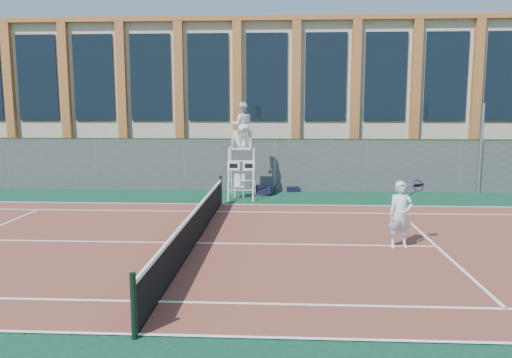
{
  "coord_description": "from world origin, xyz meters",
  "views": [
    {
      "loc": [
        2.32,
        -12.97,
        3.65
      ],
      "look_at": [
        1.48,
        3.0,
        1.36
      ],
      "focal_mm": 35.0,
      "sensor_mm": 36.0,
      "label": 1
    }
  ],
  "objects_px": {
    "steel_pole": "(481,149)",
    "plastic_chair": "(239,184)",
    "umpire_chair": "(242,128)",
    "tennis_player": "(401,214)"
  },
  "relations": [
    {
      "from": "steel_pole",
      "to": "tennis_player",
      "type": "bearing_deg",
      "value": -121.36
    },
    {
      "from": "umpire_chair",
      "to": "tennis_player",
      "type": "relative_size",
      "value": 2.22
    },
    {
      "from": "steel_pole",
      "to": "tennis_player",
      "type": "height_order",
      "value": "steel_pole"
    },
    {
      "from": "steel_pole",
      "to": "plastic_chair",
      "type": "height_order",
      "value": "steel_pole"
    },
    {
      "from": "tennis_player",
      "to": "umpire_chair",
      "type": "bearing_deg",
      "value": 123.26
    },
    {
      "from": "umpire_chair",
      "to": "plastic_chair",
      "type": "height_order",
      "value": "umpire_chair"
    },
    {
      "from": "steel_pole",
      "to": "plastic_chair",
      "type": "bearing_deg",
      "value": -171.21
    },
    {
      "from": "steel_pole",
      "to": "umpire_chair",
      "type": "distance_m",
      "value": 10.26
    },
    {
      "from": "steel_pole",
      "to": "plastic_chair",
      "type": "xyz_separation_m",
      "value": [
        -10.2,
        -1.58,
        -1.35
      ]
    },
    {
      "from": "umpire_chair",
      "to": "tennis_player",
      "type": "height_order",
      "value": "umpire_chair"
    }
  ]
}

